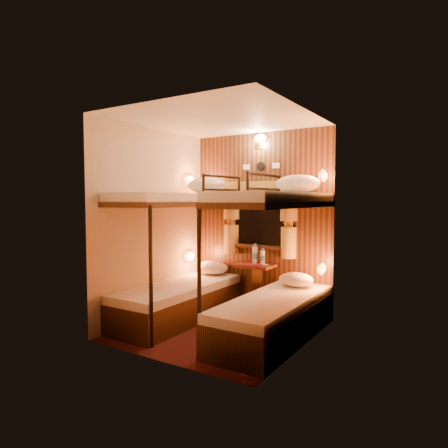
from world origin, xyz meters
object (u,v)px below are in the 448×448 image
Objects in this scene: bunk_right at (274,288)px; bunk_left at (179,275)px; table at (255,282)px; bottle_right at (263,257)px; bottle_left at (255,255)px.

bunk_left is at bearing 180.00° from bunk_right.
table is 3.00× the size of bottle_right.
bunk_right is 1.07m from bottle_left.
table is at bearing 129.67° from bunk_right.
bunk_right reaches higher than table.
bunk_right is 2.90× the size of table.
table is 0.35m from bottle_left.
bottle_right is at bearing 123.81° from bunk_right.
bunk_left is 1.05m from bottle_left.
bunk_left reaches higher than bottle_right.
table is 0.35m from bottle_right.
bunk_left is 1.12m from bottle_right.
bunk_right is 0.99m from bottle_right.
bottle_left is at bearing 176.41° from bottle_right.
bottle_left reaches higher than bottle_right.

